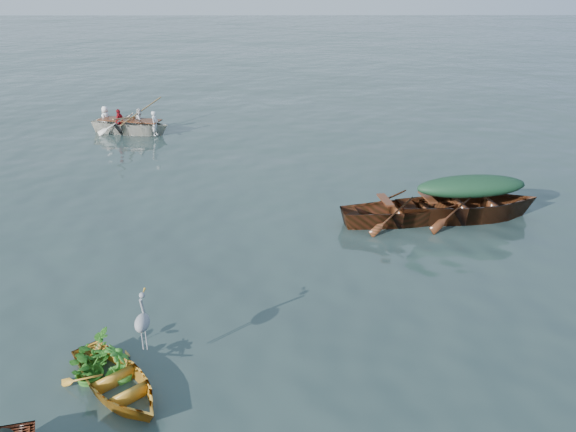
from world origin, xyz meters
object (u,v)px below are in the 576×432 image
green_tarp_boat (467,219)px  yellow_dinghy (118,391)px  heron (143,330)px  open_wooden_boat (404,222)px  rowed_boat (131,133)px

green_tarp_boat → yellow_dinghy: bearing=124.2°
yellow_dinghy → heron: (0.37, 0.41, 0.80)m
green_tarp_boat → open_wooden_boat: size_ratio=1.13×
rowed_boat → green_tarp_boat: bearing=-113.3°
heron → rowed_boat: bearing=62.3°
open_wooden_boat → rowed_boat: open_wooden_boat is taller
heron → green_tarp_boat: bearing=-1.8°
green_tarp_boat → heron: (-6.73, -5.75, 0.80)m
green_tarp_boat → open_wooden_boat: bearing=90.0°
open_wooden_boat → heron: (-5.12, -5.56, 0.80)m
yellow_dinghy → heron: heron is taller
green_tarp_boat → heron: heron is taller
yellow_dinghy → open_wooden_boat: (5.50, 5.97, 0.00)m
rowed_boat → heron: 14.29m
yellow_dinghy → rowed_boat: rowed_boat is taller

